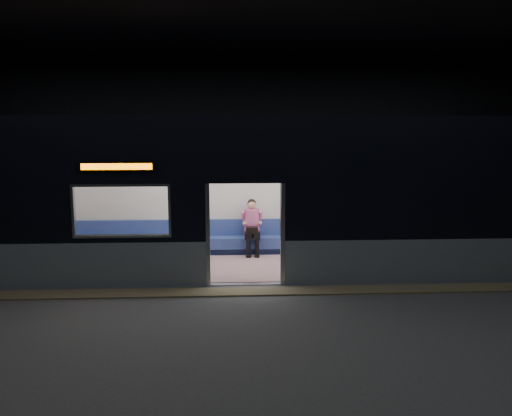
{
  "coord_description": "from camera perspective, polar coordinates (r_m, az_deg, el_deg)",
  "views": [
    {
      "loc": [
        -0.34,
        -9.43,
        3.19
      ],
      "look_at": [
        0.27,
        2.3,
        1.36
      ],
      "focal_mm": 38.0,
      "sensor_mm": 36.0,
      "label": 1
    }
  ],
  "objects": [
    {
      "name": "station_envelope",
      "position": [
        9.45,
        -0.95,
        11.71
      ],
      "size": [
        24.0,
        14.0,
        5.0
      ],
      "color": "black",
      "rests_on": "station_floor"
    },
    {
      "name": "transit_map",
      "position": [
        14.42,
        18.76,
        1.54
      ],
      "size": [
        1.0,
        0.03,
        0.65
      ],
      "primitive_type": "cube",
      "color": "white",
      "rests_on": "metro_car"
    },
    {
      "name": "station_floor",
      "position": [
        9.96,
        -0.89,
        -9.87
      ],
      "size": [
        24.0,
        14.0,
        0.01
      ],
      "primitive_type": "cube",
      "color": "#47494C",
      "rests_on": "ground"
    },
    {
      "name": "passenger",
      "position": [
        13.21,
        -0.43,
        -1.65
      ],
      "size": [
        0.42,
        0.69,
        1.34
      ],
      "rotation": [
        0.0,
        0.0,
        -0.18
      ],
      "color": "black",
      "rests_on": "metro_car"
    },
    {
      "name": "handbag",
      "position": [
        13.02,
        -0.43,
        -2.31
      ],
      "size": [
        0.32,
        0.29,
        0.14
      ],
      "primitive_type": "cube",
      "rotation": [
        0.0,
        0.0,
        0.18
      ],
      "color": "black",
      "rests_on": "passenger"
    },
    {
      "name": "tactile_strip",
      "position": [
        10.48,
        -1.01,
        -8.8
      ],
      "size": [
        22.8,
        0.5,
        0.03
      ],
      "primitive_type": "cube",
      "color": "#8C7F59",
      "rests_on": "station_floor"
    },
    {
      "name": "metro_car",
      "position": [
        12.05,
        -1.37,
        2.43
      ],
      "size": [
        18.0,
        3.04,
        3.35
      ],
      "color": "#8695A0",
      "rests_on": "station_floor"
    }
  ]
}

